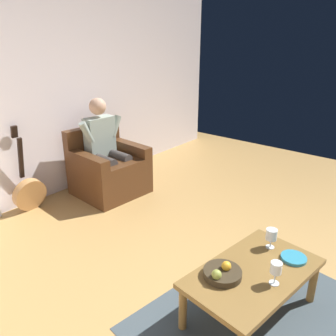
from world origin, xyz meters
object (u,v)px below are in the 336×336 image
at_px(coffee_table, 253,277).
at_px(fruit_bowl, 222,273).
at_px(wine_glass_near, 271,235).
at_px(person_seated, 105,144).
at_px(decorative_dish, 294,258).
at_px(armchair, 108,170).
at_px(guitar, 29,192).
at_px(wine_glass_far, 276,269).

distance_m(coffee_table, fruit_bowl, 0.26).
bearing_deg(wine_glass_near, person_seated, -100.16).
relative_size(coffee_table, decorative_dish, 5.82).
distance_m(coffee_table, decorative_dish, 0.37).
distance_m(armchair, coffee_table, 2.62).
bearing_deg(armchair, fruit_bowl, 70.90).
height_order(armchair, guitar, guitar).
relative_size(guitar, fruit_bowl, 3.77).
distance_m(wine_glass_near, fruit_bowl, 0.57).
xyz_separation_m(coffee_table, fruit_bowl, (0.20, -0.15, 0.09)).
bearing_deg(fruit_bowl, wine_glass_far, 117.52).
bearing_deg(wine_glass_far, coffee_table, -101.92).
xyz_separation_m(armchair, decorative_dish, (0.48, 2.67, 0.10)).
bearing_deg(guitar, decorative_dish, 98.68).
height_order(armchair, decorative_dish, armchair).
relative_size(person_seated, fruit_bowl, 4.59).
height_order(coffee_table, decorative_dish, decorative_dish).
bearing_deg(decorative_dish, wine_glass_far, -0.48).
distance_m(armchair, decorative_dish, 2.71).
xyz_separation_m(wine_glass_near, wine_glass_far, (0.39, 0.20, 0.01)).
height_order(fruit_bowl, decorative_dish, fruit_bowl).
xyz_separation_m(wine_glass_far, decorative_dish, (-0.36, 0.00, -0.11)).
relative_size(wine_glass_near, decorative_dish, 0.86).
distance_m(person_seated, fruit_bowl, 2.58).
height_order(wine_glass_far, fruit_bowl, wine_glass_far).
height_order(person_seated, guitar, person_seated).
relative_size(wine_glass_far, decorative_dish, 0.89).
relative_size(coffee_table, wine_glass_near, 6.77).
bearing_deg(decorative_dish, coffee_table, -28.37).
relative_size(person_seated, guitar, 1.22).
relative_size(wine_glass_near, fruit_bowl, 0.60).
bearing_deg(guitar, armchair, 158.98).
relative_size(person_seated, decorative_dish, 6.52).
xyz_separation_m(person_seated, wine_glass_far, (0.84, 2.68, -0.16)).
relative_size(armchair, coffee_table, 0.79).
bearing_deg(guitar, fruit_bowl, 88.76).
xyz_separation_m(guitar, wine_glass_near, (-0.50, 2.82, 0.28)).
bearing_deg(fruit_bowl, decorative_dish, 148.52).
bearing_deg(wine_glass_near, fruit_bowl, -11.42).
bearing_deg(coffee_table, wine_glass_far, 78.08).
xyz_separation_m(coffee_table, wine_glass_near, (-0.36, -0.03, 0.17)).
bearing_deg(person_seated, wine_glass_far, 76.64).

